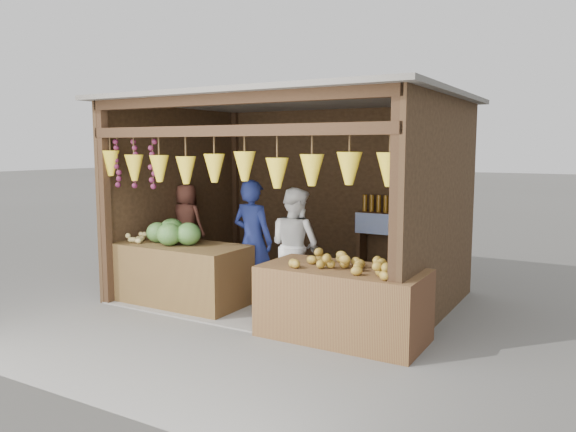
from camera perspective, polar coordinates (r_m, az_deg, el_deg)
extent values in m
plane|color=#514F49|center=(7.68, 0.41, -8.25)|extent=(80.00, 80.00, 0.00)
cube|color=slate|center=(7.68, 0.41, -8.18)|extent=(4.00, 3.00, 0.02)
cube|color=black|center=(8.77, 5.27, 2.26)|extent=(4.00, 0.06, 2.60)
cube|color=black|center=(8.61, -11.24, 2.07)|extent=(0.06, 3.00, 2.60)
cube|color=black|center=(6.69, 15.47, 0.55)|extent=(0.06, 3.00, 2.60)
cube|color=#605B54|center=(7.43, 0.42, 11.70)|extent=(4.30, 3.30, 0.06)
cube|color=black|center=(7.55, -18.12, 1.17)|extent=(0.11, 0.11, 2.60)
cube|color=black|center=(5.34, 10.92, -0.92)|extent=(0.11, 0.11, 2.60)
cube|color=black|center=(9.70, -5.35, 2.72)|extent=(0.11, 0.11, 2.60)
cube|color=black|center=(8.10, 17.65, 1.56)|extent=(0.11, 0.11, 2.60)
cube|color=black|center=(6.20, -6.25, 8.60)|extent=(4.00, 0.12, 0.12)
cube|color=black|center=(6.22, -6.29, 11.73)|extent=(4.00, 0.12, 0.12)
cube|color=#382314|center=(8.23, 11.31, 0.09)|extent=(1.25, 0.30, 0.05)
cube|color=#382314|center=(8.51, 7.49, -3.18)|extent=(0.05, 0.28, 1.05)
cube|color=#382314|center=(8.14, 15.13, -3.83)|extent=(0.05, 0.28, 1.05)
cube|color=blue|center=(8.09, 10.93, -0.94)|extent=(1.25, 0.02, 0.30)
cube|color=#483018|center=(7.44, -10.78, -5.79)|extent=(1.73, 0.85, 0.78)
cube|color=#4A2A18|center=(6.04, 5.56, -8.80)|extent=(1.74, 0.85, 0.76)
cube|color=black|center=(8.68, -10.16, -5.43)|extent=(0.36, 0.36, 0.34)
imported|color=#151D50|center=(7.38, -3.61, -2.52)|extent=(0.60, 0.41, 1.61)
imported|color=white|center=(7.26, 0.72, -3.04)|extent=(0.86, 0.75, 1.51)
imported|color=brown|center=(8.55, -10.27, -0.58)|extent=(0.58, 0.40, 1.15)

